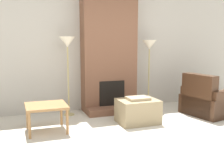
{
  "coord_description": "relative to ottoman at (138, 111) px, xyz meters",
  "views": [
    {
      "loc": [
        -2.0,
        -3.33,
        1.54
      ],
      "look_at": [
        0.0,
        2.21,
        0.61
      ],
      "focal_mm": 45.0,
      "sensor_mm": 36.0,
      "label": 1
    }
  ],
  "objects": [
    {
      "name": "floor_lamp_right",
      "position": [
        0.73,
        0.99,
        1.11
      ],
      "size": [
        0.31,
        0.31,
        1.53
      ],
      "color": "tan",
      "rests_on": "ground_plane"
    },
    {
      "name": "fireplace",
      "position": [
        -0.17,
        1.12,
        1.01
      ],
      "size": [
        1.17,
        0.72,
        2.6
      ],
      "color": "brown",
      "rests_on": "ground_plane"
    },
    {
      "name": "floor_lamp_left",
      "position": [
        -1.1,
        0.99,
        1.17
      ],
      "size": [
        0.31,
        0.31,
        1.6
      ],
      "color": "tan",
      "rests_on": "ground_plane"
    },
    {
      "name": "ground_plane",
      "position": [
        -0.17,
        -1.28,
        -0.23
      ],
      "size": [
        24.0,
        24.0,
        0.0
      ],
      "primitive_type": "plane",
      "color": "beige"
    },
    {
      "name": "side_table",
      "position": [
        -1.66,
        0.08,
        0.18
      ],
      "size": [
        0.68,
        0.65,
        0.46
      ],
      "color": "#9E7042",
      "rests_on": "ground_plane"
    },
    {
      "name": "wall_back",
      "position": [
        -0.17,
        1.36,
        1.07
      ],
      "size": [
        7.02,
        0.06,
        2.6
      ],
      "primitive_type": "cube",
      "color": "#BCB7AD",
      "rests_on": "ground_plane"
    },
    {
      "name": "armchair",
      "position": [
        1.63,
        0.05,
        0.04
      ],
      "size": [
        1.11,
        1.09,
        0.86
      ],
      "rotation": [
        0.0,
        0.0,
        1.77
      ],
      "color": "#422819",
      "rests_on": "ground_plane"
    },
    {
      "name": "ottoman",
      "position": [
        0.0,
        0.0,
        0.0
      ],
      "size": [
        0.73,
        0.57,
        0.49
      ],
      "color": "#998460",
      "rests_on": "ground_plane"
    }
  ]
}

